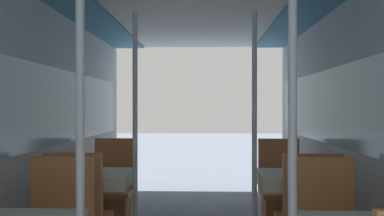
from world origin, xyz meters
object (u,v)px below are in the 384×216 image
at_px(dining_table_right_1, 293,185).
at_px(chair_right_far_1, 281,205).
at_px(support_pole_left_1, 135,131).
at_px(support_pole_right_0, 292,150).
at_px(support_pole_right_1, 254,131).
at_px(chair_left_far_1, 111,204).
at_px(support_pole_left_0, 80,150).
at_px(dining_table_left_1, 98,184).

bearing_deg(dining_table_right_1, chair_right_far_1, 90.00).
relative_size(support_pole_left_1, support_pole_right_0, 1.00).
bearing_deg(support_pole_right_1, chair_left_far_1, 158.51).
distance_m(support_pole_left_0, dining_table_right_1, 2.34).
bearing_deg(support_pole_right_1, dining_table_right_1, 0.00).
relative_size(support_pole_left_1, dining_table_right_1, 3.06).
distance_m(dining_table_left_1, chair_left_far_1, 0.66).
bearing_deg(support_pole_left_0, support_pole_right_0, 0.00).
xyz_separation_m(chair_right_far_1, support_pole_right_1, (-0.35, -0.58, 0.82)).
xyz_separation_m(support_pole_right_0, chair_right_far_1, (0.35, 2.33, -0.82)).
xyz_separation_m(dining_table_left_1, support_pole_left_1, (0.35, -0.00, 0.50)).
distance_m(dining_table_left_1, dining_table_right_1, 1.82).
height_order(support_pole_left_0, dining_table_right_1, support_pole_left_0).
bearing_deg(dining_table_right_1, support_pole_right_0, -101.40).
bearing_deg(chair_left_far_1, support_pole_left_0, 98.61).
relative_size(dining_table_right_1, chair_right_far_1, 0.74).
bearing_deg(chair_left_far_1, dining_table_left_1, 90.00).
xyz_separation_m(dining_table_left_1, support_pole_right_0, (1.47, -1.75, 0.50)).
xyz_separation_m(chair_left_far_1, support_pole_left_1, (0.35, -0.58, 0.82)).
bearing_deg(support_pole_left_0, dining_table_right_1, 49.97).
height_order(support_pole_right_0, support_pole_right_1, same).
bearing_deg(support_pole_right_0, chair_right_far_1, 81.39).
relative_size(dining_table_left_1, support_pole_right_1, 0.33).
distance_m(support_pole_left_0, dining_table_left_1, 1.85).
xyz_separation_m(support_pole_right_0, support_pole_right_1, (0.00, 1.75, 0.00)).
xyz_separation_m(support_pole_left_1, support_pole_right_0, (1.12, -1.75, 0.00)).
xyz_separation_m(support_pole_left_1, dining_table_right_1, (1.47, 0.00, -0.50)).
height_order(support_pole_left_0, chair_right_far_1, support_pole_left_0).
distance_m(support_pole_left_0, chair_left_far_1, 2.49).
bearing_deg(chair_right_far_1, support_pole_left_0, 57.74).
relative_size(support_pole_left_1, chair_right_far_1, 2.25).
bearing_deg(support_pole_right_1, support_pole_left_0, -122.56).
relative_size(support_pole_left_0, chair_left_far_1, 2.25).
relative_size(chair_left_far_1, support_pole_right_0, 0.44).
bearing_deg(dining_table_right_1, chair_left_far_1, 162.39).
bearing_deg(support_pole_left_0, support_pole_right_1, 57.44).
bearing_deg(dining_table_right_1, support_pole_right_1, -180.00).
distance_m(dining_table_left_1, support_pole_right_1, 1.55).
height_order(dining_table_left_1, support_pole_right_1, support_pole_right_1).
height_order(chair_left_far_1, chair_right_far_1, same).
bearing_deg(dining_table_left_1, chair_left_far_1, 90.00).
xyz_separation_m(support_pole_left_0, chair_left_far_1, (-0.35, 2.33, -0.82)).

